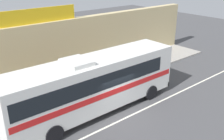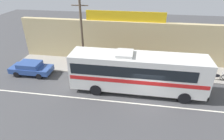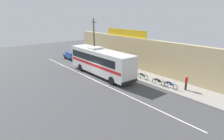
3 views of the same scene
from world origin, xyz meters
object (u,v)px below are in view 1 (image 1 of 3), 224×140
Objects in this scene: motorcycle_orange at (145,64)px; pedestrian_near_shop at (158,49)px; pedestrian_by_curb at (12,90)px; intercity_bus at (93,82)px; pedestrian_far_right at (43,80)px; motorcycle_blue at (122,70)px; motorcycle_green at (154,59)px.

pedestrian_near_shop reaches higher than motorcycle_orange.
pedestrian_by_curb is (-14.32, 0.31, -0.06)m from pedestrian_near_shop.
pedestrian_near_shop is at bearing 19.88° from motorcycle_orange.
intercity_bus is 6.02× the size of motorcycle_orange.
pedestrian_far_right is 12.07m from pedestrian_near_shop.
motorcycle_orange is (2.61, -0.14, 0.00)m from motorcycle_blue.
motorcycle_orange and motorcycle_green have the same top height.
motorcycle_blue is (5.17, 3.07, -1.50)m from intercity_bus.
intercity_bus is 4.59m from pedestrian_far_right.
pedestrian_by_curb is (-3.60, 4.30, -1.01)m from intercity_bus.
motorcycle_green is at bearing 1.08° from motorcycle_blue.
intercity_bus is 6.20m from motorcycle_blue.
motorcycle_orange is 1.54m from motorcycle_green.
motorcycle_green is at bearing -6.09° from pedestrian_far_right.
motorcycle_blue is at bearing -178.92° from motorcycle_green.
pedestrian_near_shop reaches higher than motorcycle_blue.
motorcycle_orange is at bearing -160.12° from pedestrian_near_shop.
pedestrian_by_curb is at bearing 179.62° from pedestrian_far_right.
pedestrian_far_right reaches higher than pedestrian_by_curb.
pedestrian_by_curb is at bearing 172.02° from motorcycle_blue.
pedestrian_near_shop is at bearing 30.98° from motorcycle_green.
pedestrian_by_curb is (-2.25, 0.01, -0.06)m from pedestrian_far_right.
pedestrian_by_curb is (-11.39, 1.37, 0.49)m from motorcycle_orange.
pedestrian_by_curb is at bearing 174.90° from motorcycle_green.
pedestrian_by_curb is at bearing 129.94° from intercity_bus.
pedestrian_by_curb reaches higher than motorcycle_green.
intercity_bus is 9.94m from motorcycle_green.
pedestrian_far_right is at bearing 178.60° from pedestrian_near_shop.
motorcycle_blue is 1.09× the size of pedestrian_near_shop.
motorcycle_green is (9.31, 3.15, -1.50)m from intercity_bus.
motorcycle_blue is 4.14m from motorcycle_green.
motorcycle_blue is 0.93× the size of motorcycle_orange.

